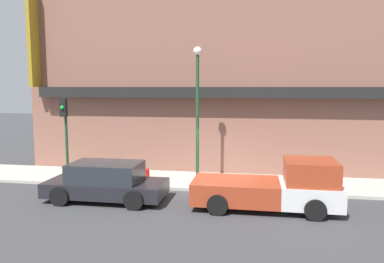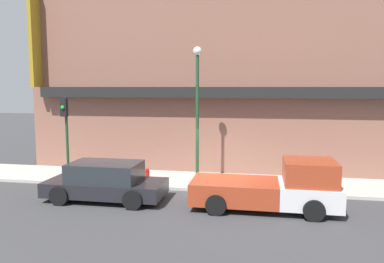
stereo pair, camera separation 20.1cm
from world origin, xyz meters
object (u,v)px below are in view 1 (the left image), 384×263
(traffic_light, at_px, (65,124))
(pickup_truck, at_px, (275,187))
(parked_car, at_px, (106,182))
(fire_hydrant, at_px, (147,175))
(street_lamp, at_px, (197,100))

(traffic_light, bearing_deg, pickup_truck, -12.99)
(pickup_truck, xyz_separation_m, parked_car, (-6.23, -0.00, -0.07))
(parked_car, relative_size, fire_hydrant, 7.18)
(parked_car, bearing_deg, traffic_light, 143.96)
(pickup_truck, bearing_deg, street_lamp, 140.46)
(parked_car, xyz_separation_m, traffic_light, (-2.68, 2.06, 1.93))
(street_lamp, bearing_deg, traffic_light, -175.17)
(traffic_light, bearing_deg, fire_hydrant, 5.28)
(pickup_truck, distance_m, traffic_light, 9.33)
(fire_hydrant, distance_m, street_lamp, 3.95)
(parked_car, xyz_separation_m, fire_hydrant, (0.89, 2.39, -0.27))
(street_lamp, bearing_deg, pickup_truck, -38.95)
(pickup_truck, bearing_deg, traffic_light, 166.42)
(parked_car, height_order, fire_hydrant, parked_car)
(parked_car, xyz_separation_m, street_lamp, (3.08, 2.54, 3.01))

